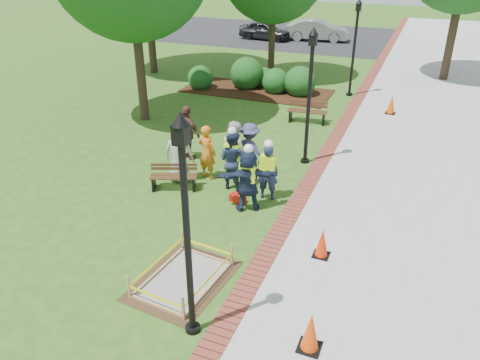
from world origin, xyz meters
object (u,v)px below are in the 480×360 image
at_px(bench_near, 174,182).
at_px(cone_front, 310,333).
at_px(wet_concrete_pad, 183,272).
at_px(hivis_worker_b, 268,170).
at_px(hivis_worker_a, 248,178).
at_px(hivis_worker_c, 232,158).
at_px(lamp_near, 186,216).

relative_size(bench_near, cone_front, 1.75).
height_order(wet_concrete_pad, hivis_worker_b, hivis_worker_b).
xyz_separation_m(bench_near, hivis_worker_b, (2.69, 0.49, 0.65)).
xyz_separation_m(hivis_worker_a, hivis_worker_c, (-0.87, 1.00, -0.00)).
bearing_deg(hivis_worker_b, cone_front, -63.11).
bearing_deg(wet_concrete_pad, lamp_near, -54.93).
distance_m(wet_concrete_pad, cone_front, 3.07).
relative_size(wet_concrete_pad, hivis_worker_c, 1.31).
height_order(wet_concrete_pad, bench_near, bench_near).
distance_m(cone_front, hivis_worker_a, 5.00).
height_order(bench_near, lamp_near, lamp_near).
bearing_deg(cone_front, hivis_worker_c, 125.26).
distance_m(cone_front, lamp_near, 3.00).
height_order(wet_concrete_pad, hivis_worker_c, hivis_worker_c).
distance_m(wet_concrete_pad, hivis_worker_b, 4.15).
distance_m(hivis_worker_b, hivis_worker_c, 1.18).
xyz_separation_m(cone_front, hivis_worker_c, (-3.63, 5.14, 0.54)).
bearing_deg(hivis_worker_a, wet_concrete_pad, -93.28).
bearing_deg(hivis_worker_b, bench_near, -169.66).
distance_m(lamp_near, hivis_worker_b, 5.51).
height_order(wet_concrete_pad, hivis_worker_a, hivis_worker_a).
bearing_deg(cone_front, hivis_worker_a, 123.74).
relative_size(bench_near, hivis_worker_b, 0.80).
distance_m(hivis_worker_a, hivis_worker_b, 0.81).
height_order(bench_near, cone_front, cone_front).
bearing_deg(hivis_worker_c, bench_near, -154.33).
xyz_separation_m(hivis_worker_a, hivis_worker_b, (0.28, 0.76, -0.05)).
height_order(lamp_near, hivis_worker_b, lamp_near).
relative_size(bench_near, hivis_worker_a, 0.75).
bearing_deg(lamp_near, cone_front, 10.00).
height_order(cone_front, lamp_near, lamp_near).
bearing_deg(hivis_worker_c, lamp_near, -74.62).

